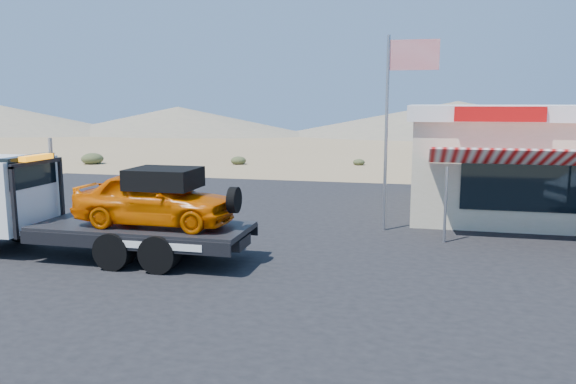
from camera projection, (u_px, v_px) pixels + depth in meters
The scene contains 6 objects.
ground at pixel (188, 259), 14.50m from camera, with size 120.00×120.00×0.00m, color #8C7350.
asphalt_lot at pixel (290, 237), 16.92m from camera, with size 32.00×24.00×0.02m, color black.
tow_truck at pixel (90, 203), 14.56m from camera, with size 7.87×2.33×2.63m.
jerky_store at pixel (554, 159), 20.42m from camera, with size 10.40×9.97×3.90m.
flagpole at pixel (395, 111), 17.11m from camera, with size 1.55×0.10×6.00m.
distant_hills at pixel (293, 120), 69.41m from camera, with size 126.00×48.00×4.20m.
Camera 1 is at (5.74, -13.07, 4.01)m, focal length 35.00 mm.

